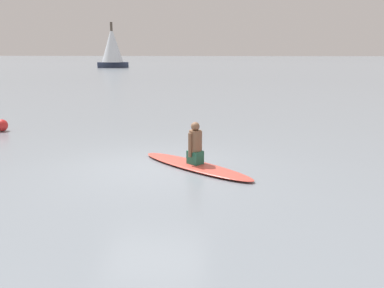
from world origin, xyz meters
The scene contains 5 objects.
ground_plane centered at (0.00, 0.00, 0.00)m, with size 400.00×400.00×0.00m, color gray.
surfboard centered at (0.00, 1.00, 0.05)m, with size 3.39×0.71×0.10m, color #D84C3F.
person_paddler centered at (0.00, 1.00, 0.55)m, with size 0.41×0.42×0.98m.
sailboat_center_horizon centered at (-56.60, -15.91, 3.30)m, with size 4.29×5.04×7.01m.
buoy_marker centered at (-4.00, -5.86, 0.21)m, with size 0.41×0.41×0.41m, color red.
Camera 1 is at (9.32, 1.61, 2.69)m, focal length 38.72 mm.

